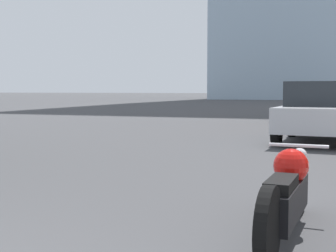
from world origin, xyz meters
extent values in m
cylinder|color=black|center=(2.73, 3.87, 0.32)|extent=(0.14, 0.65, 0.64)
cylinder|color=black|center=(2.62, 2.18, 0.32)|extent=(0.14, 0.65, 0.64)
cube|color=black|center=(2.68, 3.03, 0.34)|extent=(0.33, 1.30, 0.33)
sphere|color=red|center=(2.69, 3.28, 0.63)|extent=(0.34, 0.34, 0.34)
cube|color=black|center=(2.66, 2.75, 0.55)|extent=(0.26, 0.60, 0.10)
sphere|color=silver|center=(2.74, 3.90, 0.66)|extent=(0.16, 0.16, 0.16)
cylinder|color=silver|center=(2.73, 3.78, 0.78)|extent=(0.62, 0.08, 0.04)
cube|color=#BCBCC1|center=(2.72, 11.50, 0.64)|extent=(2.06, 4.05, 0.62)
cube|color=#23282D|center=(2.72, 11.50, 1.27)|extent=(1.65, 1.99, 0.63)
cylinder|color=black|center=(1.97, 12.78, 0.33)|extent=(0.25, 0.68, 0.67)
cylinder|color=black|center=(1.79, 10.35, 0.33)|extent=(0.25, 0.68, 0.67)
cube|color=#1E6B33|center=(2.68, 21.95, 0.65)|extent=(2.07, 4.53, 0.66)
cube|color=#23282D|center=(2.68, 21.95, 1.30)|extent=(1.61, 2.23, 0.64)
cylinder|color=black|center=(1.76, 23.23, 0.32)|extent=(0.26, 0.65, 0.63)
cylinder|color=black|center=(2.02, 20.52, 0.32)|extent=(0.26, 0.65, 0.63)
cube|color=gold|center=(2.69, 33.87, 0.67)|extent=(2.01, 4.04, 0.62)
cube|color=#23282D|center=(2.69, 33.87, 1.35)|extent=(1.61, 1.98, 0.73)
cylinder|color=black|center=(1.95, 35.14, 0.36)|extent=(0.25, 0.73, 0.72)
cylinder|color=black|center=(1.78, 32.71, 0.36)|extent=(0.25, 0.73, 0.72)
cube|color=silver|center=(2.81, 46.02, 0.72)|extent=(1.82, 4.15, 0.76)
cube|color=#23282D|center=(2.81, 46.02, 1.47)|extent=(1.52, 2.00, 0.74)
cylinder|color=black|center=(1.99, 47.31, 0.34)|extent=(0.21, 0.68, 0.68)
cylinder|color=black|center=(1.95, 44.75, 0.34)|extent=(0.21, 0.68, 0.68)
cube|color=#1E3899|center=(2.59, 56.79, 0.70)|extent=(1.92, 4.45, 0.78)
cube|color=#23282D|center=(2.59, 56.79, 1.41)|extent=(1.59, 2.15, 0.64)
cylinder|color=black|center=(1.78, 58.18, 0.31)|extent=(0.22, 0.62, 0.62)
cylinder|color=black|center=(3.48, 58.13, 0.31)|extent=(0.22, 0.62, 0.62)
cylinder|color=black|center=(1.70, 55.46, 0.31)|extent=(0.22, 0.62, 0.62)
cylinder|color=black|center=(3.40, 55.41, 0.31)|extent=(0.22, 0.62, 0.62)
camera|label=1|loc=(3.05, -1.37, 1.37)|focal=50.00mm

